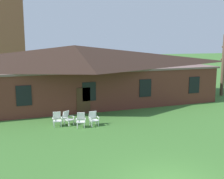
% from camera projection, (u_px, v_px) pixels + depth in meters
% --- Properties ---
extents(brick_building, '(25.60, 10.40, 5.30)m').
position_uv_depth(brick_building, '(75.00, 73.00, 26.57)').
color(brick_building, brown).
rests_on(brick_building, ground).
extents(dome_tower, '(5.18, 5.18, 21.07)m').
position_uv_depth(dome_tower, '(6.00, 15.00, 43.22)').
color(dome_tower, '#93563D').
rests_on(dome_tower, ground).
extents(lawn_chair_by_porch, '(0.68, 0.71, 0.96)m').
position_uv_depth(lawn_chair_by_porch, '(57.00, 119.00, 18.95)').
color(lawn_chair_by_porch, silver).
rests_on(lawn_chair_by_porch, ground).
extents(lawn_chair_near_door, '(0.84, 0.87, 0.96)m').
position_uv_depth(lawn_chair_near_door, '(68.00, 118.00, 19.22)').
color(lawn_chair_near_door, silver).
rests_on(lawn_chair_near_door, ground).
extents(lawn_chair_left_end, '(0.75, 0.80, 0.96)m').
position_uv_depth(lawn_chair_left_end, '(81.00, 120.00, 18.75)').
color(lawn_chair_left_end, silver).
rests_on(lawn_chair_left_end, ground).
extents(lawn_chair_middle, '(0.66, 0.69, 0.96)m').
position_uv_depth(lawn_chair_middle, '(93.00, 118.00, 19.11)').
color(lawn_chair_middle, white).
rests_on(lawn_chair_middle, ground).
extents(bare_tree_beside_building, '(0.91, 1.43, 6.39)m').
position_uv_depth(bare_tree_beside_building, '(224.00, 63.00, 29.15)').
color(bare_tree_beside_building, brown).
rests_on(bare_tree_beside_building, ground).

